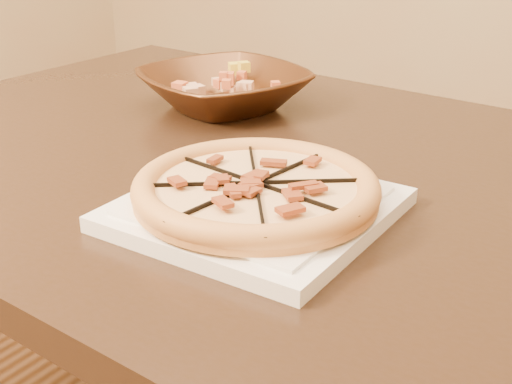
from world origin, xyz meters
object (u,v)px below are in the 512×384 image
(dining_table, at_px, (277,236))
(pizza, at_px, (256,189))
(plate, at_px, (256,208))
(bronze_bowl, at_px, (224,89))

(dining_table, height_order, pizza, pizza)
(dining_table, xyz_separation_m, plate, (0.07, -0.15, 0.12))
(dining_table, distance_m, bronze_bowl, 0.29)
(dining_table, bearing_deg, plate, -65.30)
(bronze_bowl, bearing_deg, dining_table, -36.97)
(pizza, distance_m, bronze_bowl, 0.41)
(plate, bearing_deg, dining_table, 114.70)
(plate, relative_size, bronze_bowl, 1.07)
(dining_table, relative_size, pizza, 5.01)
(plate, height_order, bronze_bowl, bronze_bowl)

